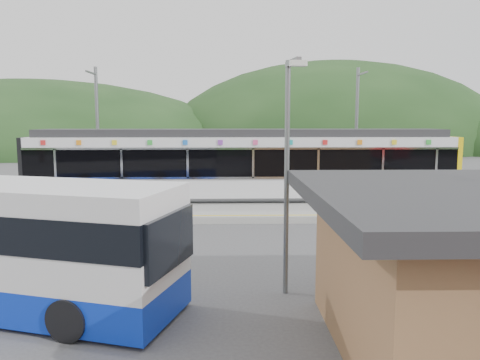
{
  "coord_description": "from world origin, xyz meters",
  "views": [
    {
      "loc": [
        -0.01,
        -16.82,
        4.15
      ],
      "look_at": [
        0.46,
        1.0,
        1.89
      ],
      "focal_mm": 35.0,
      "sensor_mm": 36.0,
      "label": 1
    }
  ],
  "objects": [
    {
      "name": "catenary_mast_east",
      "position": [
        7.0,
        8.56,
        3.65
      ],
      "size": [
        0.18,
        1.8,
        7.0
      ],
      "color": "slate",
      "rests_on": "ground"
    },
    {
      "name": "platform",
      "position": [
        0.0,
        3.3,
        0.15
      ],
      "size": [
        26.0,
        3.2,
        0.3
      ],
      "primitive_type": "cube",
      "color": "#9E9E99",
      "rests_on": "ground"
    },
    {
      "name": "lamp_post",
      "position": [
        1.38,
        -6.04,
        3.31
      ],
      "size": [
        0.37,
        1.0,
        5.53
      ],
      "rotation": [
        0.0,
        0.0,
        0.14
      ],
      "color": "slate",
      "rests_on": "ground"
    },
    {
      "name": "catenary_mast_west",
      "position": [
        -7.0,
        8.56,
        3.65
      ],
      "size": [
        0.18,
        1.8,
        7.0
      ],
      "color": "slate",
      "rests_on": "ground"
    },
    {
      "name": "train",
      "position": [
        0.67,
        6.0,
        2.06
      ],
      "size": [
        20.44,
        3.01,
        3.74
      ],
      "color": "black",
      "rests_on": "ground"
    },
    {
      "name": "ground",
      "position": [
        0.0,
        0.0,
        0.0
      ],
      "size": [
        120.0,
        120.0,
        0.0
      ],
      "primitive_type": "plane",
      "color": "#4C4C4F",
      "rests_on": "ground"
    },
    {
      "name": "hills",
      "position": [
        6.19,
        5.29,
        0.0
      ],
      "size": [
        146.0,
        149.0,
        26.0
      ],
      "color": "#1E3D19",
      "rests_on": "ground"
    },
    {
      "name": "yellow_line",
      "position": [
        0.0,
        2.0,
        0.3
      ],
      "size": [
        26.0,
        0.1,
        0.01
      ],
      "primitive_type": "cube",
      "color": "yellow",
      "rests_on": "platform"
    }
  ]
}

